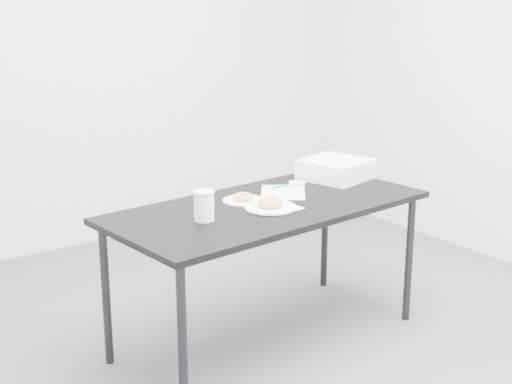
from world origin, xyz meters
TOP-DOWN VIEW (x-y plane):
  - floor at (0.00, 0.00)m, footprint 4.00×4.00m
  - wall_back at (0.00, 2.00)m, footprint 4.00×0.02m
  - table at (0.06, 0.08)m, footprint 1.63×0.87m
  - scorecard at (0.25, 0.20)m, footprint 0.35×0.36m
  - logo_patch at (0.32, 0.30)m, footprint 0.06×0.06m
  - pen at (0.31, 0.29)m, footprint 0.13×0.02m
  - napkin at (0.07, -0.01)m, footprint 0.19×0.19m
  - plate_near at (0.03, 0.01)m, footprint 0.25×0.25m
  - donut_near at (0.03, 0.01)m, footprint 0.12×0.12m
  - plate_far at (-0.00, 0.19)m, footprint 0.20×0.20m
  - donut_far at (-0.00, 0.19)m, footprint 0.12×0.12m
  - coffee_cup at (-0.32, 0.04)m, footprint 0.09×0.09m
  - cup_lid at (0.41, 0.29)m, footprint 0.09×0.09m
  - bakery_box at (0.66, 0.26)m, footprint 0.39×0.39m

SIDE VIEW (x-z plane):
  - floor at x=0.00m, z-range 0.00..0.00m
  - table at x=0.06m, z-range 0.30..1.02m
  - scorecard at x=0.25m, z-range 0.72..0.72m
  - napkin at x=0.07m, z-range 0.72..0.72m
  - plate_far at x=0.00m, z-range 0.72..0.72m
  - logo_patch at x=0.32m, z-range 0.72..0.72m
  - cup_lid at x=0.41m, z-range 0.72..0.73m
  - plate_near at x=0.03m, z-range 0.72..0.73m
  - pen at x=0.31m, z-range 0.72..0.73m
  - donut_far at x=0.00m, z-range 0.72..0.75m
  - donut_near at x=0.03m, z-range 0.73..0.76m
  - bakery_box at x=0.66m, z-range 0.72..0.82m
  - coffee_cup at x=-0.32m, z-range 0.72..0.85m
  - wall_back at x=0.00m, z-range 0.00..2.70m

